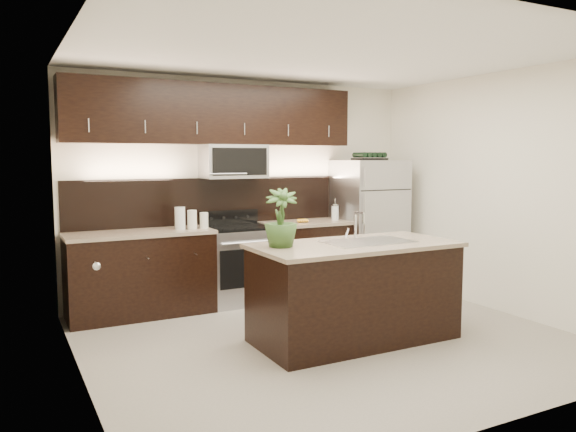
% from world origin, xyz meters
% --- Properties ---
extents(ground, '(4.50, 4.50, 0.00)m').
position_xyz_m(ground, '(0.00, 0.00, 0.00)').
color(ground, gray).
rests_on(ground, ground).
extents(room_walls, '(4.52, 4.02, 2.71)m').
position_xyz_m(room_walls, '(-0.11, -0.04, 1.70)').
color(room_walls, silver).
rests_on(room_walls, ground).
extents(counter_run, '(3.51, 0.65, 0.94)m').
position_xyz_m(counter_run, '(-0.46, 1.69, 0.47)').
color(counter_run, black).
rests_on(counter_run, ground).
extents(upper_fixtures, '(3.49, 0.40, 1.66)m').
position_xyz_m(upper_fixtures, '(-0.43, 1.84, 2.14)').
color(upper_fixtures, black).
rests_on(upper_fixtures, counter_run).
extents(island, '(1.96, 0.96, 0.94)m').
position_xyz_m(island, '(0.20, -0.11, 0.47)').
color(island, black).
rests_on(island, ground).
extents(sink_faucet, '(0.84, 0.50, 0.28)m').
position_xyz_m(sink_faucet, '(0.35, -0.10, 0.96)').
color(sink_faucet, silver).
rests_on(sink_faucet, island).
extents(refrigerator, '(0.83, 0.74, 1.71)m').
position_xyz_m(refrigerator, '(1.62, 1.63, 0.86)').
color(refrigerator, '#B2B2B7').
rests_on(refrigerator, ground).
extents(wine_rack, '(0.42, 0.26, 0.10)m').
position_xyz_m(wine_rack, '(1.62, 1.63, 1.76)').
color(wine_rack, black).
rests_on(wine_rack, refrigerator).
extents(plant, '(0.38, 0.38, 0.53)m').
position_xyz_m(plant, '(-0.52, 0.01, 1.21)').
color(plant, '#2E4E1F').
rests_on(plant, island).
extents(canisters, '(0.38, 0.12, 0.26)m').
position_xyz_m(canisters, '(-0.86, 1.63, 1.05)').
color(canisters, silver).
rests_on(canisters, counter_run).
extents(french_press, '(0.10, 0.10, 0.27)m').
position_xyz_m(french_press, '(1.09, 1.64, 1.04)').
color(french_press, silver).
rests_on(french_press, counter_run).
extents(bananas, '(0.17, 0.15, 0.05)m').
position_xyz_m(bananas, '(0.54, 1.61, 0.96)').
color(bananas, gold).
rests_on(bananas, counter_run).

